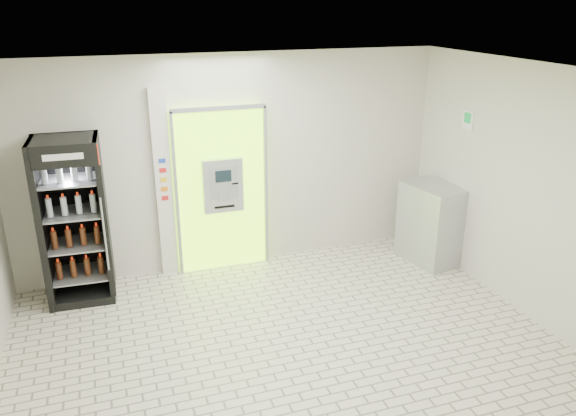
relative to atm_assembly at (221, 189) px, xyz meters
name	(u,v)px	position (x,y,z in m)	size (l,w,h in m)	color
ground	(292,355)	(0.20, -2.41, -1.17)	(6.00, 6.00, 0.00)	beige
room_shell	(293,196)	(0.20, -2.41, 0.67)	(6.00, 6.00, 6.00)	beige
atm_assembly	(221,189)	(0.00, 0.00, 0.00)	(1.30, 0.24, 2.33)	#9CFF19
pillar	(164,185)	(-0.78, 0.04, 0.13)	(0.22, 0.11, 2.60)	silver
beverage_cooler	(75,223)	(-1.94, -0.27, -0.16)	(0.82, 0.77, 2.10)	black
steel_cabinet	(431,223)	(2.90, -0.81, -0.59)	(0.74, 0.96, 1.16)	#A6A9AE
exit_sign	(468,120)	(3.19, -1.01, 0.95)	(0.02, 0.22, 0.26)	white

